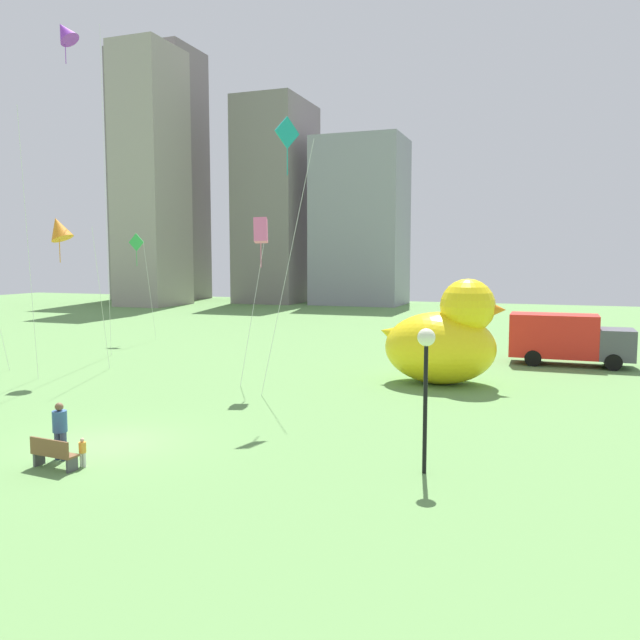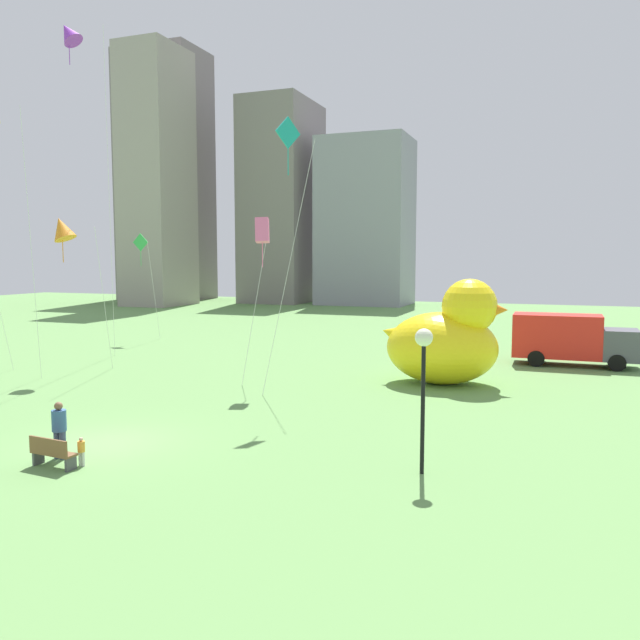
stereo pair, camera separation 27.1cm
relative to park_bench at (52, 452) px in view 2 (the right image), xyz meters
name	(u,v)px [view 2 (the right image)]	position (x,y,z in m)	size (l,w,h in m)	color
ground_plane	(108,443)	(-0.13, 2.56, -0.47)	(140.00, 140.00, 0.00)	#62924E
park_bench	(52,452)	(0.00, 0.00, 0.00)	(1.49, 0.58, 0.90)	brown
person_adult	(59,427)	(-0.41, 0.77, 0.49)	(0.42, 0.42, 1.73)	#38476B
person_child	(81,450)	(0.66, 0.45, 0.00)	(0.21, 0.21, 0.85)	silver
giant_inflatable_duck	(446,339)	(8.48, 16.25, 1.67)	(6.07, 3.90, 5.03)	yellow
lamppost	(424,359)	(10.01, 3.28, 2.76)	(0.50, 0.50, 4.08)	black
box_truck	(571,340)	(14.10, 23.92, 0.99)	(6.50, 2.42, 2.85)	red
city_skyline	(234,193)	(-28.12, 63.57, 14.20)	(41.43, 21.41, 34.93)	gray
kite_orange	(62,229)	(-9.93, 11.58, 6.98)	(3.36, 3.34, 8.17)	silver
kite_pink	(262,231)	(0.58, 12.72, 6.75)	(1.47, 1.50, 7.85)	silver
kite_purple	(69,34)	(-12.48, 15.45, 17.86)	(3.43, 3.24, 19.15)	silver
kite_teal	(288,145)	(2.90, 10.38, 10.08)	(2.15, 2.12, 11.68)	silver
kite_green	(141,246)	(-14.84, 24.68, 6.40)	(1.74, 1.83, 7.74)	silver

